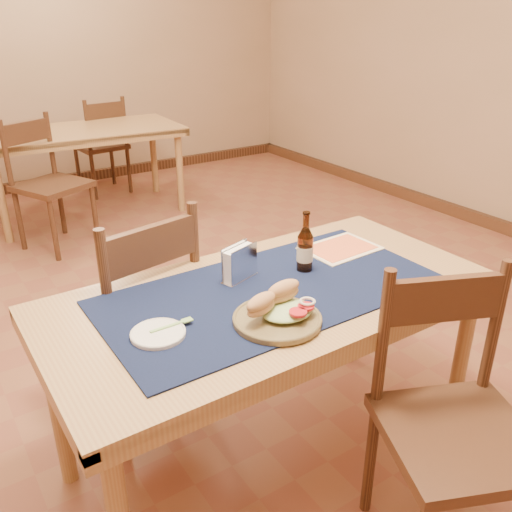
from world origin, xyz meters
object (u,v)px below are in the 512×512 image
chair_main_near (454,421)px  napkin_holder (239,264)px  chair_main_far (136,314)px  beer_bottle (305,249)px  main_table (271,312)px  sandwich_plate (279,312)px  back_table (82,139)px

chair_main_near → napkin_holder: size_ratio=6.01×
chair_main_far → beer_bottle: size_ratio=4.27×
main_table → chair_main_near: chair_main_near is taller
sandwich_plate → beer_bottle: 0.39m
main_table → back_table: (0.32, 3.23, 0.00)m
main_table → chair_main_far: (-0.33, 0.50, -0.15)m
chair_main_near → napkin_holder: 0.88m
beer_bottle → napkin_holder: (-0.25, 0.07, -0.02)m
chair_main_near → beer_bottle: beer_bottle is taller
back_table → beer_bottle: 3.17m
back_table → chair_main_near: bearing=-91.1°
back_table → sandwich_plate: sandwich_plate is taller
main_table → napkin_holder: napkin_holder is taller
chair_main_near → beer_bottle: size_ratio=4.14×
main_table → beer_bottle: size_ratio=6.89×
main_table → chair_main_far: chair_main_far is taller
sandwich_plate → napkin_holder: bearing=80.7°
chair_main_far → main_table: bearing=-56.9°
back_table → napkin_holder: (-0.37, -3.10, 0.15)m
chair_main_far → beer_bottle: bearing=-39.6°
main_table → chair_main_far: 0.62m
chair_main_near → napkin_holder: chair_main_near is taller
main_table → napkin_holder: bearing=109.4°
main_table → beer_bottle: 0.27m
main_table → napkin_holder: 0.21m
beer_bottle → napkin_holder: beer_bottle is taller
sandwich_plate → napkin_holder: napkin_holder is taller
chair_main_far → beer_bottle: (0.53, -0.44, 0.33)m
main_table → chair_main_near: 0.69m
sandwich_plate → beer_bottle: (0.30, 0.25, 0.06)m
beer_bottle → sandwich_plate: bearing=-140.4°
main_table → beer_bottle: beer_bottle is taller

